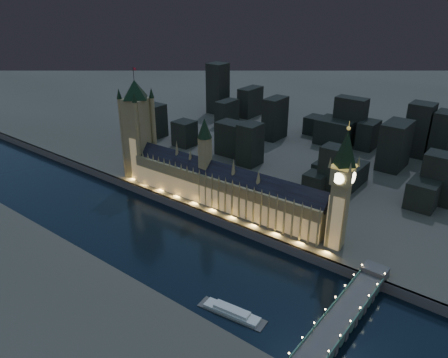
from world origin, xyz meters
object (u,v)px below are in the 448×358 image
Objects in this scene: elizabeth_tower at (342,180)px; river_boat at (232,312)px; victoria_tower at (138,125)px; palace_of_westminster at (222,186)px; westminster_bridge at (345,314)px.

elizabeth_tower is 122.00m from river_boat.
river_boat is (-22.00, -102.97, -61.62)m from elizabeth_tower.
victoria_tower reaches higher than elizabeth_tower.
elizabeth_tower reaches higher than palace_of_westminster.
palace_of_westminster is 1.80× the size of victoria_tower.
elizabeth_tower reaches higher than river_boat.
palace_of_westminster is 116.95m from elizabeth_tower.
palace_of_westminster is 4.27× the size of river_boat.
victoria_tower reaches higher than westminster_bridge.
river_boat is (89.01, -102.79, -24.81)m from palace_of_westminster.
elizabeth_tower is 0.88× the size of westminster_bridge.
palace_of_westminster is at bearing -179.91° from elizabeth_tower.
victoria_tower reaches higher than river_boat.
river_boat is at bearing -147.93° from westminster_bridge.
victoria_tower reaches higher than palace_of_westminster.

